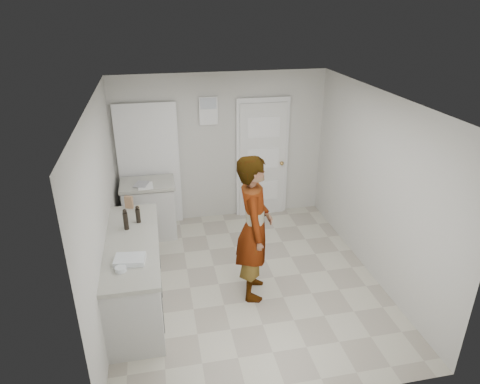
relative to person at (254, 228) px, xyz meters
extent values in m
plane|color=#9F9685|center=(-0.03, 0.24, -0.95)|extent=(4.00, 4.00, 0.00)
plane|color=beige|center=(-0.03, 2.24, 0.30)|extent=(3.50, 0.00, 3.50)
plane|color=beige|center=(-0.03, -1.76, 0.30)|extent=(3.50, 0.00, 3.50)
plane|color=beige|center=(-1.78, 0.24, 0.30)|extent=(0.00, 4.00, 4.00)
plane|color=beige|center=(1.72, 0.24, 0.30)|extent=(0.00, 4.00, 4.00)
plane|color=silver|center=(-0.03, 0.24, 1.55)|extent=(4.00, 4.00, 0.00)
cube|color=silver|center=(0.67, 2.17, 0.05)|extent=(0.80, 0.05, 2.00)
cube|color=white|center=(0.67, 2.20, 0.08)|extent=(0.90, 0.04, 2.10)
sphere|color=#B88B46|center=(1.00, 2.12, 0.00)|extent=(0.07, 0.07, 0.07)
cube|color=white|center=(-0.23, 2.21, 0.95)|extent=(0.30, 0.02, 0.45)
cube|color=black|center=(-1.23, 2.21, 0.07)|extent=(0.90, 0.05, 2.04)
cube|color=white|center=(-1.23, 2.18, 0.08)|extent=(0.98, 0.02, 2.10)
cube|color=silver|center=(-1.48, 0.04, -0.52)|extent=(0.60, 1.90, 0.86)
cube|color=black|center=(-1.48, 0.04, -0.91)|extent=(0.56, 1.86, 0.08)
cube|color=beige|center=(-1.48, 0.04, -0.05)|extent=(0.64, 1.96, 0.05)
cube|color=silver|center=(-1.28, 1.79, -0.52)|extent=(0.80, 0.55, 0.86)
cube|color=black|center=(-1.28, 1.79, -0.91)|extent=(0.75, 0.54, 0.08)
cube|color=beige|center=(-1.28, 1.79, -0.05)|extent=(0.84, 0.61, 0.05)
imported|color=silver|center=(0.00, 0.00, 0.00)|extent=(0.59, 0.77, 1.90)
cube|color=#9F754F|center=(-1.53, 0.94, 0.06)|extent=(0.12, 0.09, 0.17)
cylinder|color=tan|center=(-1.41, 0.80, 0.01)|extent=(0.05, 0.05, 0.08)
cylinder|color=black|center=(-1.40, 0.50, 0.07)|extent=(0.06, 0.06, 0.18)
sphere|color=black|center=(-1.40, 0.50, 0.18)|extent=(0.05, 0.05, 0.05)
cylinder|color=black|center=(-1.54, 0.35, 0.09)|extent=(0.06, 0.06, 0.22)
sphere|color=black|center=(-1.54, 0.35, 0.22)|extent=(0.05, 0.05, 0.05)
cube|color=silver|center=(-1.48, -0.41, 0.00)|extent=(0.35, 0.27, 0.06)
cube|color=white|center=(-1.48, -0.41, 0.00)|extent=(0.31, 0.23, 0.04)
cylinder|color=silver|center=(-1.57, -0.56, 0.00)|extent=(0.12, 0.12, 0.05)
sphere|color=white|center=(-1.59, -0.57, 0.00)|extent=(0.04, 0.04, 0.04)
sphere|color=white|center=(-1.55, -0.55, 0.00)|extent=(0.04, 0.04, 0.04)
cube|color=white|center=(-1.31, 1.66, -0.02)|extent=(0.24, 0.30, 0.01)
camera|label=1|loc=(-1.10, -4.48, 2.59)|focal=32.00mm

